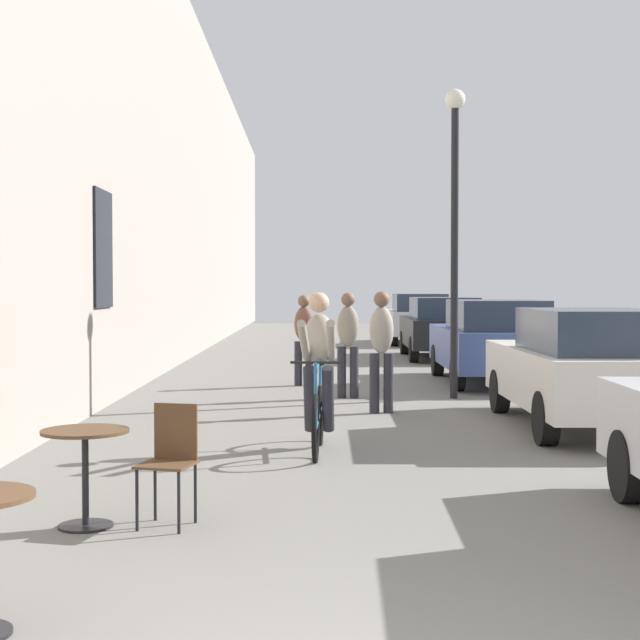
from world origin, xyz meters
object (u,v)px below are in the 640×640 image
object	(u,v)px
cafe_table_mid	(85,457)
cyclist_on_bicycle	(319,376)
parked_car_fifth	(418,318)
pedestrian_mid	(348,339)
parked_car_second	(586,366)
street_lamp	(455,203)
parked_car_third	(492,340)
pedestrian_far	(304,335)
parked_car_fourth	(442,327)
cafe_chair_mid_toward_street	(170,455)
pedestrian_near	(382,344)

from	to	relation	value
cafe_table_mid	cyclist_on_bicycle	size ratio (longest dim) A/B	0.41
parked_car_fifth	cafe_table_mid	bearing A→B (deg)	-102.48
cafe_table_mid	pedestrian_mid	xyz separation A→B (m)	(2.25, 8.10, 0.43)
cyclist_on_bicycle	pedestrian_mid	xyz separation A→B (m)	(0.51, 4.85, 0.14)
parked_car_second	street_lamp	bearing A→B (deg)	109.69
parked_car_fifth	cyclist_on_bicycle	bearing A→B (deg)	-99.62
cafe_table_mid	street_lamp	world-z (taller)	street_lamp
cafe_table_mid	parked_car_third	world-z (taller)	parked_car_third
parked_car_fifth	street_lamp	bearing A→B (deg)	-94.35
parked_car_second	parked_car_fifth	size ratio (longest dim) A/B	0.94
cafe_table_mid	parked_car_second	size ratio (longest dim) A/B	0.17
cafe_table_mid	pedestrian_far	xyz separation A→B (m)	(1.53, 10.06, 0.40)
pedestrian_far	parked_car_third	size ratio (longest dim) A/B	0.37
parked_car_fourth	parked_car_fifth	size ratio (longest dim) A/B	0.96
cafe_chair_mid_toward_street	pedestrian_far	distance (m)	10.04
parked_car_fifth	pedestrian_mid	bearing A→B (deg)	-100.79
pedestrian_mid	street_lamp	bearing A→B (deg)	-1.80
cafe_chair_mid_toward_street	pedestrian_mid	distance (m)	8.21
street_lamp	parked_car_third	bearing A→B (deg)	65.64
parked_car_fifth	pedestrian_far	bearing A→B (deg)	-105.41
cafe_table_mid	parked_car_second	distance (m)	7.01
cyclist_on_bicycle	pedestrian_near	size ratio (longest dim) A/B	1.03
pedestrian_near	street_lamp	world-z (taller)	street_lamp
cafe_chair_mid_toward_street	parked_car_fifth	distance (m)	23.25
parked_car_second	parked_car_fourth	xyz separation A→B (m)	(-0.16, 11.77, 0.02)
pedestrian_far	parked_car_fourth	world-z (taller)	pedestrian_far
pedestrian_near	parked_car_fifth	size ratio (longest dim) A/B	0.38
pedestrian_near	parked_car_fourth	size ratio (longest dim) A/B	0.39
cafe_chair_mid_toward_street	pedestrian_far	xyz separation A→B (m)	(0.91, 9.99, 0.40)
street_lamp	cafe_chair_mid_toward_street	bearing A→B (deg)	-112.61
pedestrian_mid	parked_car_second	xyz separation A→B (m)	(2.85, -3.29, -0.17)
pedestrian_far	parked_car_fourth	size ratio (longest dim) A/B	0.38
cyclist_on_bicycle	parked_car_second	bearing A→B (deg)	24.93
pedestrian_mid	parked_car_second	world-z (taller)	pedestrian_mid
cafe_table_mid	street_lamp	xyz separation A→B (m)	(3.94, 8.05, 2.59)
cafe_chair_mid_toward_street	pedestrian_mid	bearing A→B (deg)	78.50
parked_car_fourth	parked_car_fifth	xyz separation A→B (m)	(0.13, 6.31, 0.03)
parked_car_second	parked_car_third	world-z (taller)	parked_car_third
pedestrian_far	cyclist_on_bicycle	bearing A→B (deg)	-88.23
pedestrian_mid	parked_car_fifth	world-z (taller)	pedestrian_mid
cafe_chair_mid_toward_street	pedestrian_mid	size ratio (longest dim) A/B	0.53
cyclist_on_bicycle	pedestrian_far	size ratio (longest dim) A/B	1.08
cafe_table_mid	cafe_chair_mid_toward_street	xyz separation A→B (m)	(0.61, 0.07, -0.00)
cafe_table_mid	parked_car_fourth	world-z (taller)	parked_car_fourth
cyclist_on_bicycle	parked_car_fifth	size ratio (longest dim) A/B	0.39
pedestrian_mid	parked_car_fourth	bearing A→B (deg)	72.42
parked_car_fourth	parked_car_fifth	bearing A→B (deg)	88.80
pedestrian_near	parked_car_second	xyz separation A→B (m)	(2.45, -1.49, -0.19)
parked_car_fourth	cafe_table_mid	bearing A→B (deg)	-106.57
parked_car_second	parked_car_fifth	bearing A→B (deg)	90.09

